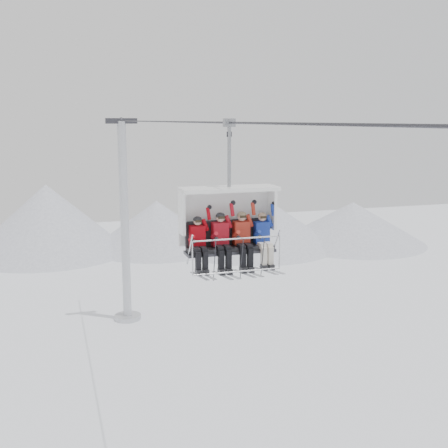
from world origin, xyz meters
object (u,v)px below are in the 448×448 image
object	(u,v)px
lift_tower_right	(125,236)
skier_center_left	(221,239)
skier_center_right	(243,238)
chairlift_carrier	(228,218)
skier_far_right	(263,237)
skier_far_left	(198,242)

from	to	relation	value
lift_tower_right	skier_center_left	size ratio (longest dim) A/B	7.93
skier_center_right	skier_center_left	bearing A→B (deg)	179.94
chairlift_carrier	skier_center_right	distance (m)	0.67
skier_center_left	skier_far_right	world-z (taller)	skier_center_left
lift_tower_right	skier_center_left	world-z (taller)	lift_tower_right
skier_center_left	skier_center_right	distance (m)	0.61
skier_center_left	skier_center_right	world-z (taller)	skier_center_left
skier_far_left	skier_center_right	world-z (taller)	skier_center_right
skier_far_left	skier_far_right	distance (m)	1.83
chairlift_carrier	skier_far_right	distance (m)	1.10
lift_tower_right	skier_far_right	size ratio (longest dim) A/B	7.99
skier_far_left	skier_center_left	distance (m)	0.63
skier_far_left	skier_far_right	size ratio (longest dim) A/B	1.00
chairlift_carrier	skier_center_left	size ratio (longest dim) A/B	2.34
skier_far_left	skier_center_left	bearing A→B (deg)	0.78
skier_far_left	skier_far_right	world-z (taller)	skier_far_right
skier_far_left	chairlift_carrier	bearing A→B (deg)	19.20
lift_tower_right	skier_center_left	distance (m)	23.07
lift_tower_right	skier_far_right	world-z (taller)	lift_tower_right
chairlift_carrier	skier_far_right	bearing A→B (deg)	-18.91
skier_far_right	chairlift_carrier	bearing A→B (deg)	161.09
skier_far_left	skier_center_left	size ratio (longest dim) A/B	0.99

